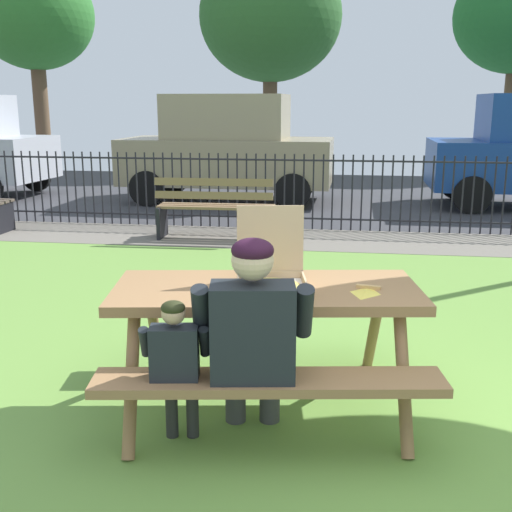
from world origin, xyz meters
The scene contains 13 objects.
ground centered at (0.00, 1.27, -0.01)m, with size 28.00×10.53×0.02m, color #6A9840.
cobblestone_walkway centered at (0.00, 5.83, 0.00)m, with size 28.00×1.40×0.01m, color slate.
street_asphalt centered at (0.00, 10.22, -0.01)m, with size 28.00×7.37×0.01m, color #38383D.
picnic_table_foreground centered at (-0.89, 0.93, 0.60)m, with size 2.00×1.73×0.79m.
pizza_box_open centered at (-0.87, 0.94, 0.86)m, with size 0.47×0.49×0.46m.
pizza_slice_on_table centered at (-0.31, 0.90, 0.78)m, with size 0.18×0.23×0.02m.
adult_at_table centered at (-0.90, 0.42, 0.66)m, with size 0.63×0.63×1.19m.
child_at_table centered at (-1.29, 0.34, 0.53)m, with size 0.37×0.36×0.87m.
iron_fence_streetside centered at (0.00, 6.53, 0.56)m, with size 22.80×0.03×1.11m.
park_bench_center centered at (-2.20, 5.69, 0.42)m, with size 1.61×0.50×0.85m.
parked_car_center centered at (-2.66, 9.11, 1.01)m, with size 3.93×1.89×1.98m.
far_tree_left centered at (-9.65, 15.73, 4.29)m, with size 3.47×3.47×5.90m.
far_tree_midleft centered at (-2.67, 15.73, 4.15)m, with size 3.96×3.96×5.96m.
Camera 1 is at (-0.45, -2.58, 1.82)m, focal length 43.86 mm.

